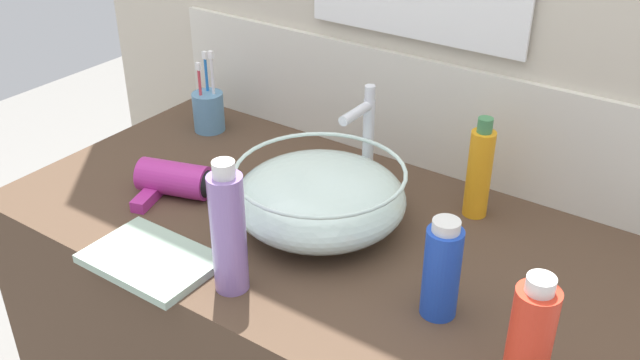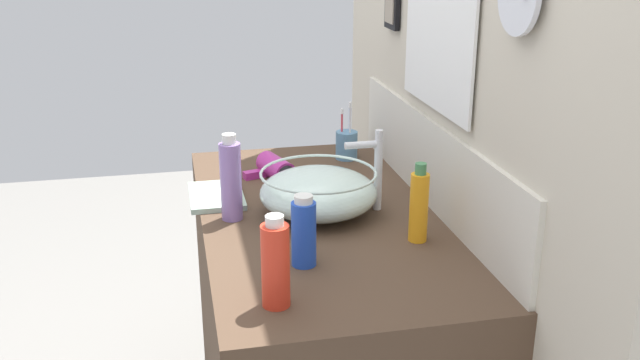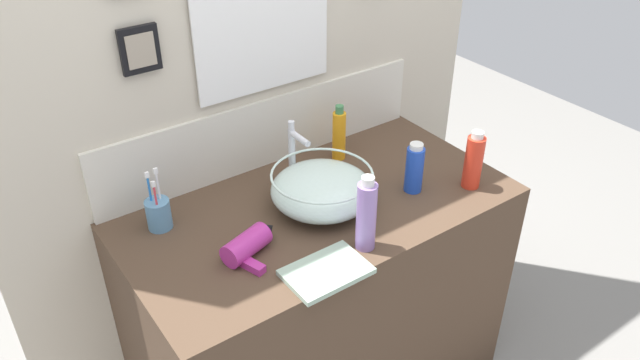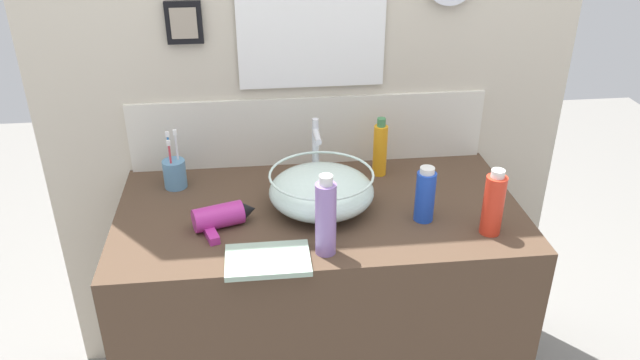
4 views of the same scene
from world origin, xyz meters
The scene contains 9 objects.
glass_bowl_sink centered at (0.01, -0.01, 0.93)m, with size 0.33×0.33×0.13m.
faucet centered at (0.01, 0.16, 1.00)m, with size 0.02×0.11×0.24m.
hair_drier centered at (-0.30, -0.08, 0.90)m, with size 0.20×0.17×0.07m.
toothbrush_cup centered at (-0.47, 0.19, 0.92)m, with size 0.08×0.08×0.21m.
shampoo_bottle centered at (-0.01, -0.25, 0.98)m, with size 0.06×0.06×0.24m.
lotion_bottle centered at (0.49, -0.20, 0.97)m, with size 0.06×0.06×0.21m.
spray_bottle centered at (0.31, -0.11, 0.95)m, with size 0.06×0.06×0.18m.
soap_dispenser centered at (0.23, 0.21, 0.97)m, with size 0.05×0.05×0.21m.
hand_towel centered at (-0.18, -0.28, 0.88)m, with size 0.24×0.16×0.02m, color #99B29E.
Camera 1 is at (0.67, -0.96, 1.64)m, focal length 40.00 mm.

